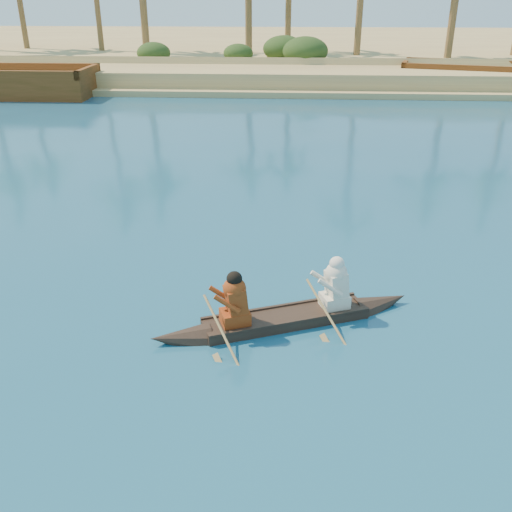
# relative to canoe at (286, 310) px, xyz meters

# --- Properties ---
(sandy_embankment) EXTENTS (150.00, 51.00, 1.50)m
(sandy_embankment) POSITION_rel_canoe_xyz_m (6.67, 50.89, 0.24)
(sandy_embankment) COLOR tan
(sandy_embankment) RESTS_ON ground
(shrub_cluster) EXTENTS (100.00, 6.00, 2.40)m
(shrub_cluster) POSITION_rel_canoe_xyz_m (6.67, 35.50, 0.91)
(shrub_cluster) COLOR #1D3111
(shrub_cluster) RESTS_ON ground
(canoe) EXTENTS (5.34, 2.67, 1.50)m
(canoe) POSITION_rel_canoe_xyz_m (0.00, 0.00, 0.00)
(canoe) COLOR #2F211A
(canoe) RESTS_ON ground
(barge_mid) EXTENTS (12.16, 6.75, 1.93)m
(barge_mid) POSITION_rel_canoe_xyz_m (13.34, 31.00, 0.38)
(barge_mid) COLOR brown
(barge_mid) RESTS_ON ground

